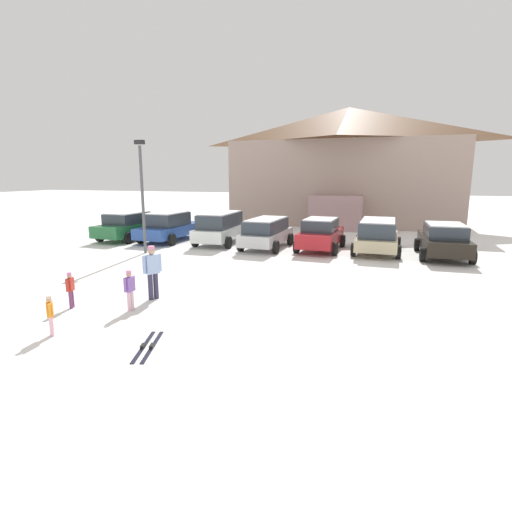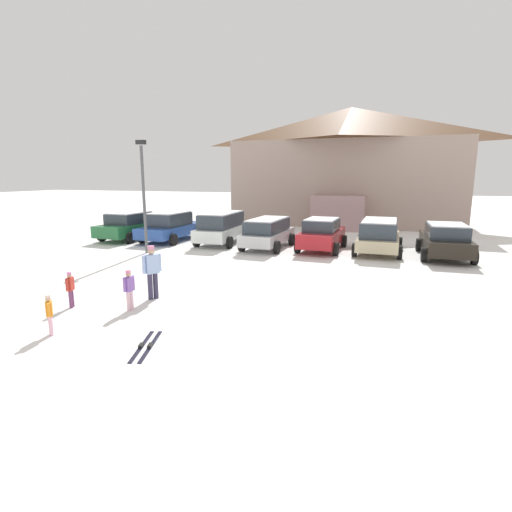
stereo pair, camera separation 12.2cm
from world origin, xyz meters
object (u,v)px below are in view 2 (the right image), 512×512
(ski_lodge, at_px, (349,165))
(skier_adult_in_blue_parka, at_px, (152,269))
(parked_white_suv, at_px, (222,227))
(skier_child_in_red_jacket, at_px, (70,288))
(parked_blue_hatchback, at_px, (171,226))
(parked_green_coupe, at_px, (131,225))
(pair_of_skis, at_px, (146,346))
(lamp_post, at_px, (143,191))
(skier_child_in_purple_jacket, at_px, (129,288))
(parked_silver_wagon, at_px, (268,232))
(parked_red_sedan, at_px, (322,234))
(parked_black_sedan, at_px, (445,240))
(parked_beige_suv, at_px, (379,235))
(skier_child_in_orange_jacket, at_px, (49,313))

(ski_lodge, bearing_deg, skier_adult_in_blue_parka, -98.23)
(parked_white_suv, height_order, skier_child_in_red_jacket, parked_white_suv)
(parked_blue_hatchback, bearing_deg, parked_white_suv, -0.57)
(parked_green_coupe, distance_m, pair_of_skis, 16.25)
(parked_white_suv, relative_size, lamp_post, 0.81)
(ski_lodge, xyz_separation_m, parked_blue_hatchback, (-8.68, -13.34, -3.73))
(ski_lodge, bearing_deg, skier_child_in_purple_jacket, -97.89)
(parked_silver_wagon, bearing_deg, skier_child_in_red_jacket, -103.25)
(parked_white_suv, height_order, parked_red_sedan, parked_white_suv)
(parked_green_coupe, xyz_separation_m, skier_adult_in_blue_parka, (7.86, -9.91, 0.11))
(parked_green_coupe, relative_size, lamp_post, 0.90)
(parked_black_sedan, distance_m, skier_child_in_red_jacket, 15.84)
(parked_white_suv, xyz_separation_m, parked_beige_suv, (8.39, -0.03, -0.05))
(pair_of_skis, bearing_deg, parked_red_sedan, 82.27)
(parked_beige_suv, relative_size, skier_child_in_orange_jacket, 4.42)
(ski_lodge, height_order, parked_green_coupe, ski_lodge)
(parked_red_sedan, bearing_deg, parked_green_coupe, 179.76)
(parked_blue_hatchback, bearing_deg, skier_adult_in_blue_parka, -62.39)
(parked_green_coupe, bearing_deg, parked_black_sedan, -0.25)
(parked_white_suv, distance_m, skier_adult_in_blue_parka, 10.29)
(parked_white_suv, xyz_separation_m, lamp_post, (-2.47, -3.67, 2.10))
(skier_child_in_red_jacket, bearing_deg, ski_lodge, 78.25)
(parked_blue_hatchback, distance_m, parked_black_sedan, 14.60)
(ski_lodge, relative_size, parked_white_suv, 4.01)
(ski_lodge, height_order, parked_black_sedan, ski_lodge)
(pair_of_skis, bearing_deg, skier_adult_in_blue_parka, 120.17)
(parked_green_coupe, distance_m, parked_beige_suv, 14.21)
(parked_blue_hatchback, relative_size, skier_child_in_purple_jacket, 4.17)
(parked_black_sedan, xyz_separation_m, skier_child_in_red_jacket, (-11.10, -11.30, -0.22))
(parked_blue_hatchback, bearing_deg, parked_beige_suv, -0.30)
(parked_green_coupe, height_order, skier_child_in_purple_jacket, parked_green_coupe)
(ski_lodge, bearing_deg, parked_white_suv, -112.11)
(parked_silver_wagon, distance_m, pair_of_skis, 12.72)
(parked_blue_hatchback, bearing_deg, lamp_post, -78.05)
(lamp_post, bearing_deg, ski_lodge, 65.13)
(ski_lodge, relative_size, lamp_post, 3.26)
(pair_of_skis, bearing_deg, lamp_post, 123.54)
(ski_lodge, bearing_deg, parked_blue_hatchback, -123.06)
(parked_green_coupe, bearing_deg, parked_blue_hatchback, 4.52)
(lamp_post, bearing_deg, parked_white_suv, 56.10)
(parked_green_coupe, relative_size, pair_of_skis, 2.85)
(parked_red_sedan, height_order, parked_black_sedan, parked_red_sedan)
(parked_green_coupe, relative_size, parked_beige_suv, 1.11)
(parked_silver_wagon, bearing_deg, lamp_post, -149.60)
(parked_beige_suv, distance_m, skier_child_in_red_jacket, 14.11)
(parked_red_sedan, distance_m, pair_of_skis, 13.13)
(parked_beige_suv, relative_size, skier_child_in_red_jacket, 4.17)
(parked_silver_wagon, bearing_deg, parked_black_sedan, 2.10)
(skier_child_in_purple_jacket, distance_m, skier_child_in_orange_jacket, 2.23)
(parked_green_coupe, distance_m, parked_white_suv, 5.82)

